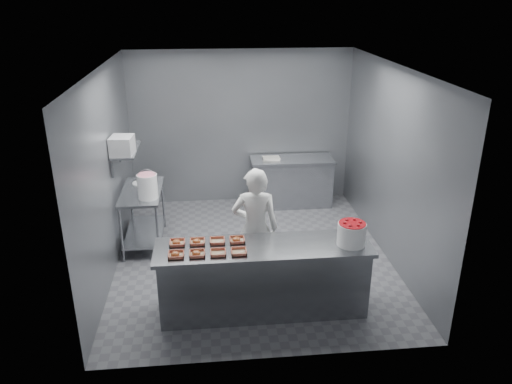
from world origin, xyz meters
The scene contains 24 objects.
floor centered at (0.00, 0.00, 0.00)m, with size 4.50×4.50×0.00m, color #4C4C51.
ceiling centered at (0.00, 0.00, 2.80)m, with size 4.50×4.50×0.00m, color white.
wall_back centered at (0.00, 2.25, 1.40)m, with size 4.00×0.04×2.80m, color slate.
wall_left centered at (-2.00, 0.00, 1.40)m, with size 0.04×4.50×2.80m, color slate.
wall_right centered at (2.00, 0.00, 1.40)m, with size 0.04×4.50×2.80m, color slate.
service_counter centered at (0.00, -1.35, 0.45)m, with size 2.60×0.70×0.90m.
prep_table centered at (-1.65, 0.60, 0.59)m, with size 0.60×1.20×0.90m.
back_counter centered at (0.90, 1.90, 0.45)m, with size 1.50×0.60×0.90m.
wall_shelf centered at (-1.82, 0.60, 1.55)m, with size 0.35×0.90×0.03m, color slate.
tray_0 centered at (-1.03, -1.50, 0.92)m, with size 0.19×0.18×0.06m.
tray_1 centered at (-0.79, -1.50, 0.92)m, with size 0.19×0.18×0.06m.
tray_2 centered at (-0.54, -1.50, 0.92)m, with size 0.19×0.18×0.04m.
tray_3 centered at (-0.30, -1.50, 0.92)m, with size 0.19×0.18×0.04m.
tray_4 centered at (-1.03, -1.20, 0.92)m, with size 0.19×0.18×0.06m.
tray_5 centered at (-0.79, -1.20, 0.92)m, with size 0.19×0.18×0.06m.
tray_6 centered at (-0.54, -1.20, 0.92)m, with size 0.19×0.18×0.04m.
tray_7 centered at (-0.31, -1.20, 0.92)m, with size 0.19×0.18×0.06m.
worker centered at (-0.04, -0.75, 0.84)m, with size 0.61×0.40×1.67m, color white.
strawberry_tub centered at (1.05, -1.41, 1.05)m, with size 0.34×0.34×0.28m.
glaze_bucket centered at (-1.51, 0.29, 1.09)m, with size 0.30×0.29×0.44m.
bucket_lid centered at (-1.67, 0.88, 0.91)m, with size 0.29×0.29×0.02m, color white.
rag centered at (-1.65, 0.76, 0.91)m, with size 0.14×0.12×0.02m, color #CCB28C.
appliance centered at (-1.82, 0.34, 1.70)m, with size 0.31×0.35×0.26m, color gray.
paper_stack centered at (0.52, 1.90, 0.92)m, with size 0.30×0.22×0.04m, color silver.
Camera 1 is at (-0.62, -6.58, 3.73)m, focal length 35.00 mm.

